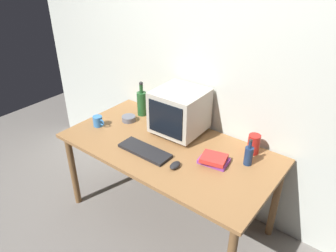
# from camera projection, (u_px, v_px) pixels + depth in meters

# --- Properties ---
(ground_plane) EXTENTS (6.00, 6.00, 0.00)m
(ground_plane) POSITION_uv_depth(u_px,v_px,m) (168.00, 216.00, 2.82)
(ground_plane) COLOR slate
(back_wall) EXTENTS (4.00, 0.08, 2.50)m
(back_wall) POSITION_uv_depth(u_px,v_px,m) (206.00, 66.00, 2.54)
(back_wall) COLOR beige
(back_wall) RESTS_ON ground
(desk) EXTENTS (1.67, 0.86, 0.74)m
(desk) POSITION_uv_depth(u_px,v_px,m) (168.00, 155.00, 2.49)
(desk) COLOR olive
(desk) RESTS_ON ground
(crt_monitor) EXTENTS (0.39, 0.40, 0.37)m
(crt_monitor) POSITION_uv_depth(u_px,v_px,m) (180.00, 111.00, 2.54)
(crt_monitor) COLOR #B2AD9E
(crt_monitor) RESTS_ON desk
(keyboard) EXTENTS (0.42, 0.15, 0.02)m
(keyboard) POSITION_uv_depth(u_px,v_px,m) (145.00, 151.00, 2.38)
(keyboard) COLOR black
(keyboard) RESTS_ON desk
(computer_mouse) EXTENTS (0.07, 0.11, 0.04)m
(computer_mouse) POSITION_uv_depth(u_px,v_px,m) (175.00, 165.00, 2.21)
(computer_mouse) COLOR black
(computer_mouse) RESTS_ON desk
(bottle_tall) EXTENTS (0.09, 0.09, 0.32)m
(bottle_tall) POSITION_uv_depth(u_px,v_px,m) (142.00, 103.00, 2.85)
(bottle_tall) COLOR #1E4C23
(bottle_tall) RESTS_ON desk
(bottle_short) EXTENTS (0.06, 0.06, 0.21)m
(bottle_short) POSITION_uv_depth(u_px,v_px,m) (249.00, 155.00, 2.22)
(bottle_short) COLOR navy
(bottle_short) RESTS_ON desk
(book_stack) EXTENTS (0.22, 0.19, 0.06)m
(book_stack) POSITION_uv_depth(u_px,v_px,m) (214.00, 160.00, 2.25)
(book_stack) COLOR #843893
(book_stack) RESTS_ON desk
(mug) EXTENTS (0.12, 0.08, 0.09)m
(mug) POSITION_uv_depth(u_px,v_px,m) (98.00, 121.00, 2.71)
(mug) COLOR #3370B2
(mug) RESTS_ON desk
(cd_spindle) EXTENTS (0.12, 0.12, 0.04)m
(cd_spindle) POSITION_uv_depth(u_px,v_px,m) (129.00, 119.00, 2.80)
(cd_spindle) COLOR #595B66
(cd_spindle) RESTS_ON desk
(metal_canister) EXTENTS (0.09, 0.09, 0.15)m
(metal_canister) POSITION_uv_depth(u_px,v_px,m) (254.00, 144.00, 2.34)
(metal_canister) COLOR #A51E19
(metal_canister) RESTS_ON desk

